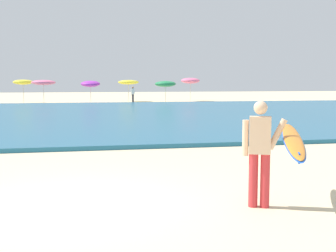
{
  "coord_description": "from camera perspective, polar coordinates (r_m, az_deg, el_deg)",
  "views": [
    {
      "loc": [
        -0.01,
        -7.33,
        2.03
      ],
      "look_at": [
        1.82,
        1.73,
        1.1
      ],
      "focal_mm": 47.04,
      "sensor_mm": 36.0,
      "label": 1
    }
  ],
  "objects": [
    {
      "name": "beach_umbrella_7",
      "position": [
        46.65,
        2.91,
        5.89
      ],
      "size": [
        1.97,
        1.98,
        2.47
      ],
      "color": "beige",
      "rests_on": "ground"
    },
    {
      "name": "ground_plane",
      "position": [
        7.6,
        -11.11,
        -9.85
      ],
      "size": [
        160.0,
        160.0,
        0.0
      ],
      "primitive_type": "plane",
      "color": "beige"
    },
    {
      "name": "beach_umbrella_3",
      "position": [
        42.83,
        -15.84,
        5.45
      ],
      "size": [
        2.25,
        2.25,
        2.21
      ],
      "color": "beige",
      "rests_on": "ground"
    },
    {
      "name": "beach_umbrella_4",
      "position": [
        43.62,
        -10.02,
        5.4
      ],
      "size": [
        1.86,
        1.91,
        2.21
      ],
      "color": "beige",
      "rests_on": "ground"
    },
    {
      "name": "beachgoer_near_row_left",
      "position": [
        42.48,
        -4.58,
        4.13
      ],
      "size": [
        0.32,
        0.2,
        1.58
      ],
      "color": "#383842",
      "rests_on": "ground"
    },
    {
      "name": "beach_umbrella_2",
      "position": [
        44.4,
        -18.26,
        5.42
      ],
      "size": [
        1.9,
        1.91,
        2.26
      ],
      "color": "beige",
      "rests_on": "ground"
    },
    {
      "name": "beach_umbrella_5",
      "position": [
        45.5,
        -5.15,
        5.67
      ],
      "size": [
        2.13,
        2.14,
        2.24
      ],
      "color": "beige",
      "rests_on": "ground"
    },
    {
      "name": "sea",
      "position": [
        27.11,
        -11.4,
        1.49
      ],
      "size": [
        120.0,
        28.0,
        0.14
      ],
      "primitive_type": "cube",
      "color": "#1E6084",
      "rests_on": "ground"
    },
    {
      "name": "beach_umbrella_6",
      "position": [
        43.6,
        -0.34,
        5.47
      ],
      "size": [
        2.08,
        2.09,
        2.12
      ],
      "color": "beige",
      "rests_on": "ground"
    },
    {
      "name": "surfer_with_board",
      "position": [
        7.22,
        13.83,
        -2.34
      ],
      "size": [
        1.42,
        2.76,
        1.73
      ],
      "color": "red",
      "rests_on": "ground"
    }
  ]
}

